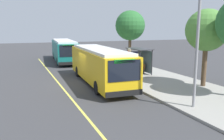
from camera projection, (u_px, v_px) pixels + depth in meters
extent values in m
plane|color=#38383A|center=(85.00, 82.00, 20.28)|extent=(120.00, 120.00, 0.00)
cube|color=gray|center=(146.00, 76.00, 22.51)|extent=(44.00, 6.40, 0.15)
cube|color=#E0D64C|center=(60.00, 84.00, 19.45)|extent=(36.00, 0.14, 0.01)
cube|color=gold|center=(99.00, 65.00, 19.67)|extent=(10.90, 3.04, 2.40)
cube|color=silver|center=(99.00, 49.00, 19.44)|extent=(10.03, 2.74, 0.20)
cube|color=black|center=(125.00, 71.00, 14.57)|extent=(0.14, 2.17, 1.34)
cube|color=black|center=(114.00, 61.00, 20.05)|extent=(9.50, 0.47, 1.06)
cube|color=black|center=(114.00, 75.00, 20.27)|extent=(10.25, 0.49, 0.28)
cube|color=#26D83F|center=(125.00, 61.00, 14.47)|extent=(0.09, 1.40, 0.24)
cube|color=black|center=(124.00, 94.00, 14.81)|extent=(0.19, 2.50, 0.36)
cylinder|color=black|center=(128.00, 85.00, 17.13)|extent=(1.01, 0.32, 1.00)
cylinder|color=black|center=(97.00, 88.00, 16.36)|extent=(1.01, 0.32, 1.00)
cylinder|color=black|center=(101.00, 70.00, 23.24)|extent=(1.01, 0.32, 1.00)
cylinder|color=black|center=(78.00, 72.00, 22.47)|extent=(1.01, 0.32, 1.00)
cube|color=#146B66|center=(64.00, 50.00, 32.86)|extent=(12.00, 3.61, 2.40)
cube|color=silver|center=(64.00, 41.00, 32.63)|extent=(11.04, 3.27, 0.20)
cube|color=black|center=(69.00, 51.00, 27.21)|extent=(0.24, 2.16, 1.34)
cube|color=black|center=(73.00, 48.00, 33.19)|extent=(10.36, 0.98, 1.06)
cube|color=silver|center=(73.00, 57.00, 33.41)|extent=(11.19, 1.05, 0.28)
cube|color=#26D83F|center=(69.00, 46.00, 27.10)|extent=(0.16, 1.40, 0.24)
cube|color=black|center=(69.00, 63.00, 27.45)|extent=(0.31, 2.50, 0.36)
cylinder|color=black|center=(76.00, 61.00, 29.93)|extent=(1.02, 0.37, 1.00)
cylinder|color=black|center=(58.00, 62.00, 29.26)|extent=(1.02, 0.37, 1.00)
cylinder|color=black|center=(69.00, 55.00, 36.72)|extent=(1.02, 0.37, 1.00)
cylinder|color=black|center=(54.00, 55.00, 36.04)|extent=(1.02, 0.37, 1.00)
cylinder|color=#333338|center=(152.00, 63.00, 22.27)|extent=(0.10, 0.10, 2.40)
cylinder|color=#333338|center=(140.00, 64.00, 21.78)|extent=(0.10, 0.10, 2.40)
cylinder|color=#333338|center=(139.00, 60.00, 24.64)|extent=(0.10, 0.10, 2.40)
cylinder|color=#333338|center=(127.00, 60.00, 24.15)|extent=(0.10, 0.10, 2.40)
cube|color=#333338|center=(139.00, 49.00, 22.99)|extent=(2.90, 1.60, 0.08)
cube|color=#4C606B|center=(145.00, 61.00, 23.45)|extent=(2.47, 0.04, 2.16)
cube|color=navy|center=(133.00, 60.00, 24.40)|extent=(0.06, 1.11, 1.82)
cube|color=brown|center=(139.00, 69.00, 23.59)|extent=(1.60, 0.44, 0.06)
cube|color=brown|center=(141.00, 66.00, 23.63)|extent=(1.60, 0.05, 0.44)
cube|color=#333338|center=(135.00, 70.00, 24.28)|extent=(0.08, 0.40, 0.45)
cube|color=#333338|center=(142.00, 72.00, 22.97)|extent=(0.08, 0.40, 0.45)
cylinder|color=#333338|center=(129.00, 65.00, 19.78)|extent=(0.07, 0.07, 2.80)
cube|color=white|center=(129.00, 52.00, 19.58)|extent=(0.44, 0.03, 0.56)
cube|color=red|center=(129.00, 52.00, 19.58)|extent=(0.40, 0.01, 0.16)
cylinder|color=brown|center=(130.00, 51.00, 28.30)|extent=(0.36, 0.36, 3.43)
sphere|color=#28662D|center=(130.00, 25.00, 27.77)|extent=(3.49, 3.49, 3.49)
cylinder|color=brown|center=(204.00, 66.00, 18.14)|extent=(0.36, 0.36, 3.10)
sphere|color=#4C8438|center=(207.00, 30.00, 17.66)|extent=(3.16, 3.16, 3.16)
cylinder|color=gray|center=(197.00, 51.00, 12.94)|extent=(0.16, 0.16, 6.40)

